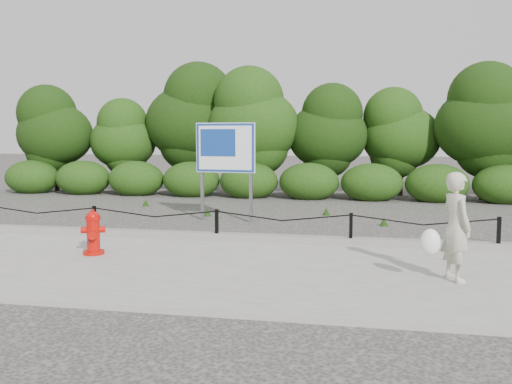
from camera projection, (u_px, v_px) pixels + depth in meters
The scene contains 8 objects.
ground at pixel (217, 245), 10.26m from camera, with size 90.00×90.00×0.00m, color #2D2B28.
sidewalk at pixel (183, 268), 8.31m from camera, with size 14.00×4.00×0.08m, color gray.
curb at pixel (218, 236), 10.30m from camera, with size 14.00×0.22×0.14m, color slate.
chain_barrier at pixel (217, 221), 10.22m from camera, with size 10.06×0.06×0.60m.
treeline at pixel (306, 123), 18.60m from camera, with size 20.33×3.64×4.58m.
fire_hydrant at pixel (93, 233), 9.04m from camera, with size 0.47×0.47×0.76m.
pedestrian at pixel (454, 228), 7.38m from camera, with size 0.76×0.64×1.50m.
advertising_sign at pixel (225, 152), 12.87m from camera, with size 1.47×0.26×2.36m.
Camera 1 is at (2.65, -9.78, 2.07)m, focal length 38.00 mm.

